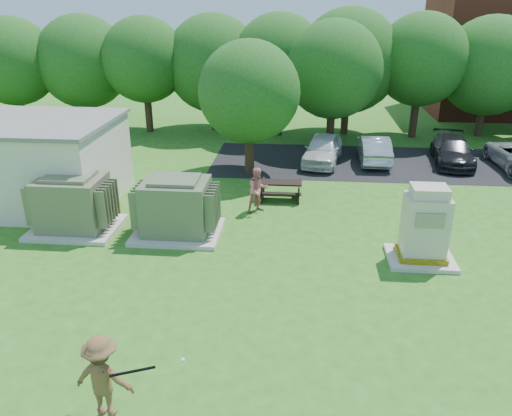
# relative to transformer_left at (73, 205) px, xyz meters

# --- Properties ---
(ground) EXTENTS (120.00, 120.00, 0.00)m
(ground) POSITION_rel_transformer_left_xyz_m (6.50, -4.50, -0.97)
(ground) COLOR #2D6619
(ground) RESTS_ON ground
(parking_strip) EXTENTS (20.00, 6.00, 0.01)m
(parking_strip) POSITION_rel_transformer_left_xyz_m (13.50, 9.00, -0.96)
(parking_strip) COLOR #232326
(parking_strip) RESTS_ON ground
(transformer_left) EXTENTS (3.00, 2.40, 2.07)m
(transformer_left) POSITION_rel_transformer_left_xyz_m (0.00, 0.00, 0.00)
(transformer_left) COLOR beige
(transformer_left) RESTS_ON ground
(transformer_right) EXTENTS (3.00, 2.40, 2.07)m
(transformer_right) POSITION_rel_transformer_left_xyz_m (3.70, 0.00, 0.00)
(transformer_right) COLOR beige
(transformer_right) RESTS_ON ground
(generator_cabinet) EXTENTS (2.04, 1.67, 2.49)m
(generator_cabinet) POSITION_rel_transformer_left_xyz_m (11.77, -1.19, 0.12)
(generator_cabinet) COLOR beige
(generator_cabinet) RESTS_ON ground
(picnic_table) EXTENTS (1.72, 1.29, 0.73)m
(picnic_table) POSITION_rel_transformer_left_xyz_m (7.13, 3.67, -0.51)
(picnic_table) COLOR black
(picnic_table) RESTS_ON ground
(batter) EXTENTS (1.23, 0.77, 1.82)m
(batter) POSITION_rel_transformer_left_xyz_m (4.24, -8.23, -0.06)
(batter) COLOR brown
(batter) RESTS_ON ground
(person_by_generator) EXTENTS (0.78, 0.59, 1.90)m
(person_by_generator) POSITION_rel_transformer_left_xyz_m (12.45, 0.16, -0.02)
(person_by_generator) COLOR black
(person_by_generator) RESTS_ON ground
(person_at_picnic) EXTENTS (1.08, 1.01, 1.77)m
(person_at_picnic) POSITION_rel_transformer_left_xyz_m (6.32, 2.26, -0.08)
(person_at_picnic) COLOR #D26F73
(person_at_picnic) RESTS_ON ground
(car_white) EXTENTS (2.37, 4.37, 1.41)m
(car_white) POSITION_rel_transformer_left_xyz_m (9.00, 8.76, -0.27)
(car_white) COLOR silver
(car_white) RESTS_ON ground
(car_silver_a) EXTENTS (1.43, 4.03, 1.32)m
(car_silver_a) POSITION_rel_transformer_left_xyz_m (11.56, 9.21, -0.31)
(car_silver_a) COLOR #ACACB0
(car_silver_a) RESTS_ON ground
(car_dark) EXTENTS (2.28, 4.56, 1.27)m
(car_dark) POSITION_rel_transformer_left_xyz_m (15.45, 9.29, -0.33)
(car_dark) COLOR black
(car_dark) RESTS_ON ground
(batting_equipment) EXTENTS (1.56, 0.58, 0.12)m
(batting_equipment) POSITION_rel_transformer_left_xyz_m (4.93, -8.28, 0.23)
(batting_equipment) COLOR black
(batting_equipment) RESTS_ON ground
(tree_row) EXTENTS (41.30, 13.30, 7.30)m
(tree_row) POSITION_rel_transformer_left_xyz_m (8.25, 14.00, 3.18)
(tree_row) COLOR #47301E
(tree_row) RESTS_ON ground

